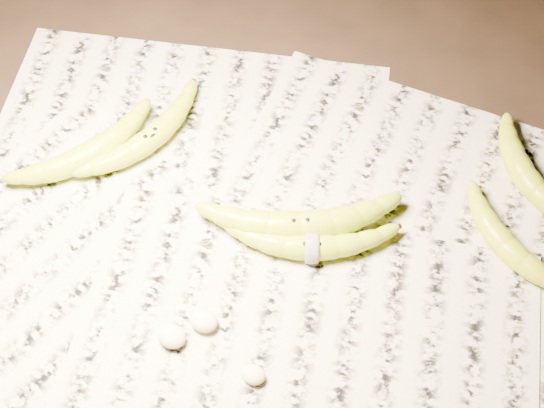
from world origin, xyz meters
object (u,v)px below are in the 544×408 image
at_px(banana_upper_a, 507,245).
at_px(banana_left_a, 150,137).
at_px(banana_center, 300,225).
at_px(banana_left_b, 89,153).
at_px(banana_upper_b, 525,173).
at_px(banana_taped, 312,247).

bearing_deg(banana_upper_a, banana_left_a, -143.57).
bearing_deg(banana_upper_a, banana_center, -129.38).
xyz_separation_m(banana_center, banana_upper_a, (0.25, 0.08, -0.00)).
bearing_deg(banana_left_b, banana_upper_b, -39.47).
relative_size(banana_taped, banana_upper_b, 1.15).
distance_m(banana_left_a, banana_upper_a, 0.49).
bearing_deg(banana_left_a, banana_center, -81.24).
distance_m(banana_left_b, banana_center, 0.31).
distance_m(banana_center, banana_upper_a, 0.26).
height_order(banana_left_a, banana_left_b, banana_left_b).
height_order(banana_taped, banana_upper_a, same).
bearing_deg(banana_taped, banana_left_a, 142.58).
bearing_deg(banana_center, banana_left_b, 155.09).
bearing_deg(banana_upper_a, banana_taped, -123.05).
height_order(banana_center, banana_taped, banana_center).
bearing_deg(banana_taped, banana_left_b, 155.07).
height_order(banana_taped, banana_upper_b, banana_upper_b).
bearing_deg(banana_taped, banana_upper_b, 21.81).
bearing_deg(banana_upper_b, banana_left_b, -113.22).
xyz_separation_m(banana_left_b, banana_upper_a, (0.55, 0.09, -0.00)).
relative_size(banana_left_b, banana_center, 0.84).
relative_size(banana_upper_a, banana_upper_b, 1.01).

